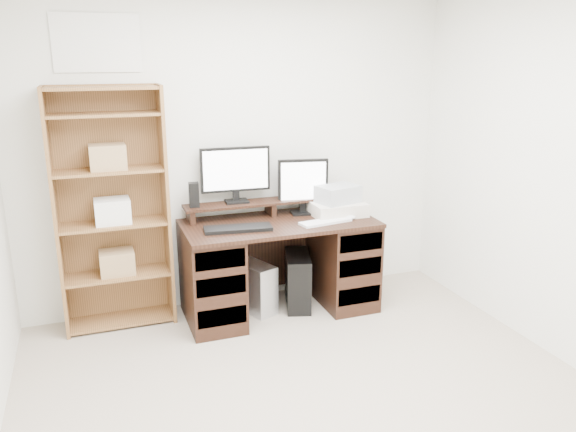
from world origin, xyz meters
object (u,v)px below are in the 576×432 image
monitor_wide (235,172)px  bookshelf (112,208)px  monitor_small (303,184)px  tower_silver (254,287)px  printer (338,209)px  tower_black (298,280)px  desk (279,265)px

monitor_wide → bookshelf: 0.97m
monitor_small → tower_silver: bearing=-158.1°
monitor_wide → printer: (0.78, -0.24, -0.31)m
tower_black → bookshelf: bookshelf is taller
desk → printer: size_ratio=3.54×
monitor_wide → tower_silver: monitor_wide is taller
monitor_small → printer: (0.24, -0.15, -0.19)m
desk → monitor_wide: (-0.27, 0.25, 0.73)m
printer → bookshelf: bearing=174.2°
tower_black → printer: bearing=14.3°
desk → printer: printer is taller
monitor_small → printer: bearing=-20.5°
tower_black → desk: bearing=-154.2°
monitor_wide → desk: bearing=-40.3°
printer → tower_silver: printer is taller
bookshelf → monitor_wide: bearing=2.5°
desk → tower_black: bearing=8.9°
tower_silver → printer: bearing=-26.1°
tower_silver → monitor_wide: bearing=90.7°
monitor_small → tower_silver: monitor_small is taller
monitor_wide → monitor_small: 0.56m
desk → bookshelf: bookshelf is taller
tower_black → tower_silver: bearing=-168.9°
monitor_wide → bookshelf: bearing=-174.8°
monitor_wide → printer: 0.87m
monitor_small → tower_black: monitor_small is taller
bookshelf → tower_black: bearing=-7.6°
tower_silver → bookshelf: bookshelf is taller
desk → tower_black: 0.24m
bookshelf → monitor_small: bearing=-2.1°
tower_silver → tower_black: size_ratio=0.84×
desk → bookshelf: (-1.22, 0.21, 0.53)m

